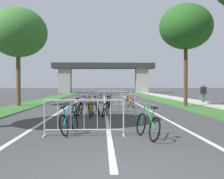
% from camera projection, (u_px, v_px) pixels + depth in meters
% --- Properties ---
extents(ground_plane, '(300.00, 300.00, 0.00)m').
position_uv_depth(ground_plane, '(114.00, 175.00, 4.50)').
color(ground_plane, '#3D3D3F').
extents(grass_verge_left, '(2.14, 57.73, 0.05)m').
position_uv_depth(grass_verge_left, '(48.00, 99.00, 27.90)').
color(grass_verge_left, '#386B2D').
rests_on(grass_verge_left, ground).
extents(grass_verge_right, '(2.14, 57.73, 0.05)m').
position_uv_depth(grass_verge_right, '(160.00, 99.00, 28.29)').
color(grass_verge_right, '#386B2D').
rests_on(grass_verge_right, ground).
extents(sidewalk_path_right, '(2.09, 57.73, 0.08)m').
position_uv_depth(sidewalk_path_right, '(180.00, 99.00, 28.36)').
color(sidewalk_path_right, '#ADA89E').
rests_on(sidewalk_path_right, ground).
extents(lane_stripe_center, '(0.14, 33.40, 0.01)m').
position_uv_depth(lane_stripe_center, '(105.00, 104.00, 21.18)').
color(lane_stripe_center, silver).
rests_on(lane_stripe_center, ground).
extents(lane_stripe_right_lane, '(0.14, 33.40, 0.01)m').
position_uv_depth(lane_stripe_right_lane, '(138.00, 104.00, 21.27)').
color(lane_stripe_right_lane, silver).
rests_on(lane_stripe_right_lane, ground).
extents(lane_stripe_left_lane, '(0.14, 33.40, 0.01)m').
position_uv_depth(lane_stripe_left_lane, '(72.00, 104.00, 21.09)').
color(lane_stripe_left_lane, silver).
rests_on(lane_stripe_left_lane, ground).
extents(overpass_bridge, '(19.11, 3.32, 5.63)m').
position_uv_depth(overpass_bridge, '(103.00, 72.00, 52.11)').
color(overpass_bridge, '#2D2D30').
rests_on(overpass_bridge, ground).
extents(tree_left_cypress_far, '(4.02, 4.02, 6.84)m').
position_uv_depth(tree_left_cypress_far, '(18.00, 33.00, 19.13)').
color(tree_left_cypress_far, brown).
rests_on(tree_left_cypress_far, ground).
extents(tree_right_pine_near, '(3.56, 3.56, 6.91)m').
position_uv_depth(tree_right_pine_near, '(186.00, 27.00, 18.52)').
color(tree_right_pine_near, '#4C3823').
rests_on(tree_right_pine_near, ground).
extents(crowd_barrier_nearest, '(2.33, 0.45, 1.05)m').
position_uv_depth(crowd_barrier_nearest, '(84.00, 118.00, 7.92)').
color(crowd_barrier_nearest, '#ADADB2').
rests_on(crowd_barrier_nearest, ground).
extents(crowd_barrier_second, '(2.33, 0.44, 1.05)m').
position_uv_depth(crowd_barrier_second, '(112.00, 105.00, 13.30)').
color(crowd_barrier_second, '#ADADB2').
rests_on(crowd_barrier_second, ground).
extents(crowd_barrier_third, '(2.34, 0.52, 1.05)m').
position_uv_depth(crowd_barrier_third, '(115.00, 99.00, 18.65)').
color(crowd_barrier_third, '#ADADB2').
rests_on(crowd_barrier_third, ground).
extents(crowd_barrier_fourth, '(2.34, 0.49, 1.05)m').
position_uv_depth(crowd_barrier_fourth, '(109.00, 96.00, 23.98)').
color(crowd_barrier_fourth, '#ADADB2').
rests_on(crowd_barrier_fourth, ground).
extents(bicycle_yellow_0, '(0.51, 1.78, 1.00)m').
position_uv_depth(bicycle_yellow_0, '(91.00, 109.00, 12.68)').
color(bicycle_yellow_0, black).
rests_on(bicycle_yellow_0, ground).
extents(bicycle_blue_1, '(0.73, 1.68, 1.02)m').
position_uv_depth(bicycle_blue_1, '(99.00, 97.00, 24.53)').
color(bicycle_blue_1, black).
rests_on(bicycle_blue_1, ground).
extents(bicycle_silver_2, '(0.49, 1.78, 1.00)m').
position_uv_depth(bicycle_silver_2, '(81.00, 107.00, 13.66)').
color(bicycle_silver_2, black).
rests_on(bicycle_silver_2, ground).
extents(bicycle_teal_3, '(0.55, 1.62, 1.01)m').
position_uv_depth(bicycle_teal_3, '(69.00, 121.00, 8.33)').
color(bicycle_teal_3, black).
rests_on(bicycle_teal_3, ground).
extents(bicycle_purple_4, '(0.55, 1.72, 0.97)m').
position_uv_depth(bicycle_purple_4, '(97.00, 107.00, 13.84)').
color(bicycle_purple_4, black).
rests_on(bicycle_purple_4, ground).
extents(bicycle_black_5, '(0.70, 1.71, 1.04)m').
position_uv_depth(bicycle_black_5, '(106.00, 108.00, 12.86)').
color(bicycle_black_5, black).
rests_on(bicycle_black_5, ground).
extents(bicycle_white_6, '(0.69, 1.62, 0.97)m').
position_uv_depth(bicycle_white_6, '(77.00, 109.00, 12.73)').
color(bicycle_white_6, black).
rests_on(bicycle_white_6, ground).
extents(bicycle_green_7, '(0.53, 1.63, 0.99)m').
position_uv_depth(bicycle_green_7, '(148.00, 125.00, 7.56)').
color(bicycle_green_7, black).
rests_on(bicycle_green_7, ground).
extents(bicycle_red_8, '(0.50, 1.67, 0.96)m').
position_uv_depth(bicycle_red_8, '(128.00, 98.00, 24.51)').
color(bicycle_red_8, black).
rests_on(bicycle_red_8, ground).
extents(bicycle_orange_9, '(0.50, 1.75, 0.98)m').
position_uv_depth(bicycle_orange_9, '(130.00, 102.00, 18.12)').
color(bicycle_orange_9, black).
rests_on(bicycle_orange_9, ground).
extents(pedestrian_in_red_jacket, '(0.57, 0.33, 1.59)m').
position_uv_depth(pedestrian_in_red_jacket, '(203.00, 91.00, 22.36)').
color(pedestrian_in_red_jacket, '#33723F').
rests_on(pedestrian_in_red_jacket, ground).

